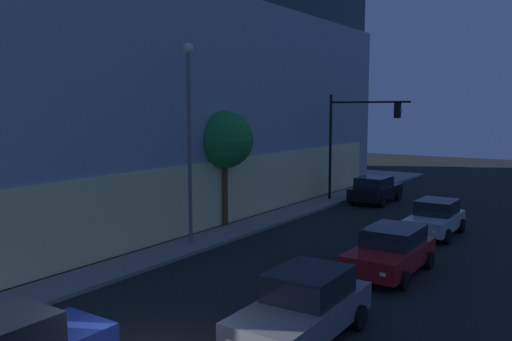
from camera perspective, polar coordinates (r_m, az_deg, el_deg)
modern_building at (r=37.80m, az=-20.68°, el=8.15°), size 35.96×29.74×14.58m
traffic_light_far_corner at (r=33.61m, az=10.41°, el=4.28°), size 0.49×5.28×6.66m
street_lamp_sidewalk at (r=22.85m, az=-7.18°, el=5.35°), size 0.44×0.44×8.53m
sidewalk_tree at (r=26.26m, az=-3.36°, el=3.27°), size 2.84×2.84×5.70m
car_grey at (r=14.20m, az=5.14°, el=-14.27°), size 4.77×2.20×1.78m
car_red at (r=20.08m, az=14.26°, el=-8.29°), size 4.58×2.24×1.66m
car_silver at (r=26.57m, az=18.64°, el=-4.82°), size 4.24×2.09×1.65m
car_black at (r=34.61m, az=12.64°, el=-1.98°), size 4.50×2.27×1.68m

